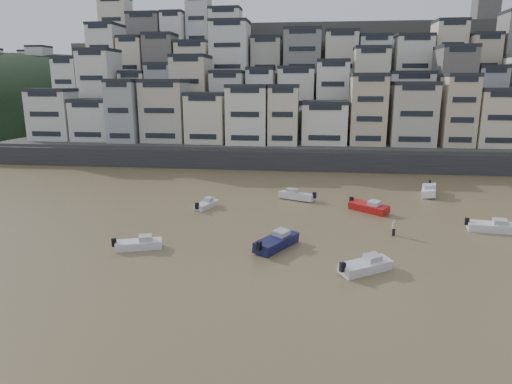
# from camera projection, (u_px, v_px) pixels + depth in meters

# --- Properties ---
(sea_strip) EXTENTS (340.00, 340.00, 0.00)m
(sea_strip) POSITION_uv_depth(u_px,v_px,m) (3.00, 125.00, 176.52)
(sea_strip) COLOR #445161
(sea_strip) RESTS_ON ground
(harbor_wall) EXTENTS (140.00, 3.00, 3.50)m
(harbor_wall) POSITION_uv_depth(u_px,v_px,m) (316.00, 161.00, 84.40)
(harbor_wall) COLOR #38383A
(harbor_wall) RESTS_ON ground
(hillside) EXTENTS (141.04, 66.00, 50.00)m
(hillside) POSITION_uv_depth(u_px,v_px,m) (335.00, 94.00, 119.63)
(hillside) COLOR #4C4C47
(hillside) RESTS_ON ground
(headland) EXTENTS (216.00, 135.00, 53.33)m
(headland) POSITION_uv_depth(u_px,v_px,m) (24.00, 128.00, 165.05)
(headland) COLOR black
(headland) RESTS_ON ground
(boat_a) EXTENTS (5.36, 4.47, 1.45)m
(boat_a) POSITION_uv_depth(u_px,v_px,m) (366.00, 264.00, 39.12)
(boat_a) COLOR silver
(boat_a) RESTS_ON ground
(boat_d) EXTENTS (5.63, 2.48, 1.48)m
(boat_d) POSITION_uv_depth(u_px,v_px,m) (492.00, 225.00, 49.79)
(boat_d) COLOR silver
(boat_d) RESTS_ON ground
(boat_i) EXTENTS (3.56, 6.61, 1.72)m
(boat_i) POSITION_uv_depth(u_px,v_px,m) (429.00, 189.00, 66.10)
(boat_i) COLOR white
(boat_i) RESTS_ON ground
(boat_e) EXTENTS (5.51, 5.08, 1.54)m
(boat_e) POSITION_uv_depth(u_px,v_px,m) (369.00, 206.00, 57.46)
(boat_e) COLOR #AA1515
(boat_e) RESTS_ON ground
(boat_j) EXTENTS (5.13, 3.11, 1.33)m
(boat_j) POSITION_uv_depth(u_px,v_px,m) (139.00, 243.00, 44.61)
(boat_j) COLOR silver
(boat_j) RESTS_ON ground
(boat_h) EXTENTS (5.83, 3.89, 1.52)m
(boat_h) POSITION_uv_depth(u_px,v_px,m) (297.00, 194.00, 63.46)
(boat_h) COLOR silver
(boat_h) RESTS_ON ground
(boat_f) EXTENTS (2.88, 4.64, 1.20)m
(boat_f) POSITION_uv_depth(u_px,v_px,m) (206.00, 204.00, 59.22)
(boat_f) COLOR silver
(boat_f) RESTS_ON ground
(boat_c) EXTENTS (4.77, 6.42, 1.69)m
(boat_c) POSITION_uv_depth(u_px,v_px,m) (277.00, 240.00, 44.87)
(boat_c) COLOR #151743
(boat_c) RESTS_ON ground
(person_pink) EXTENTS (0.44, 0.44, 1.74)m
(person_pink) POSITION_uv_depth(u_px,v_px,m) (394.00, 228.00, 48.44)
(person_pink) COLOR #CEA691
(person_pink) RESTS_ON ground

